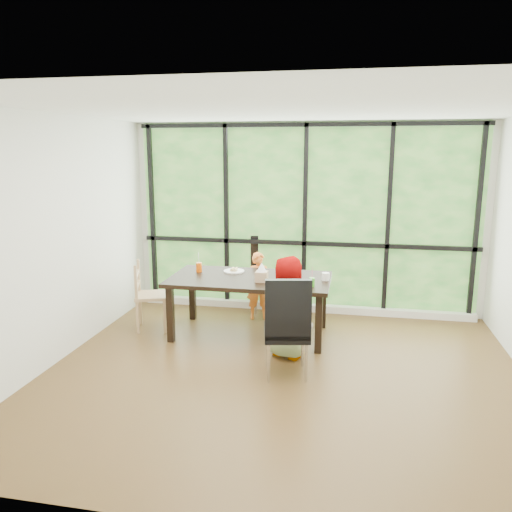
% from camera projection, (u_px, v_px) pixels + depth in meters
% --- Properties ---
extents(ground, '(5.00, 5.00, 0.00)m').
position_uv_depth(ground, '(282.00, 374.00, 5.25)').
color(ground, black).
rests_on(ground, ground).
extents(back_wall, '(5.00, 0.00, 5.00)m').
position_uv_depth(back_wall, '(305.00, 218.00, 7.12)').
color(back_wall, silver).
rests_on(back_wall, ground).
extents(foliage_backdrop, '(4.80, 0.02, 2.65)m').
position_uv_depth(foliage_backdrop, '(305.00, 219.00, 7.11)').
color(foliage_backdrop, '#214E1F').
rests_on(foliage_backdrop, back_wall).
extents(window_mullions, '(4.80, 0.06, 2.65)m').
position_uv_depth(window_mullions, '(305.00, 219.00, 7.07)').
color(window_mullions, black).
rests_on(window_mullions, back_wall).
extents(window_sill, '(4.80, 0.12, 0.10)m').
position_uv_depth(window_sill, '(303.00, 307.00, 7.30)').
color(window_sill, silver).
rests_on(window_sill, ground).
extents(dining_table, '(2.09, 1.25, 0.75)m').
position_uv_depth(dining_table, '(250.00, 306.00, 6.30)').
color(dining_table, black).
rests_on(dining_table, ground).
extents(chair_window_leather, '(0.57, 0.57, 1.08)m').
position_uv_depth(chair_window_leather, '(267.00, 274.00, 7.26)').
color(chair_window_leather, black).
rests_on(chair_window_leather, ground).
extents(chair_interior_leather, '(0.54, 0.54, 1.08)m').
position_uv_depth(chair_interior_leather, '(287.00, 325.00, 5.14)').
color(chair_interior_leather, black).
rests_on(chair_interior_leather, ground).
extents(chair_end_beech, '(0.51, 0.52, 0.90)m').
position_uv_depth(chair_end_beech, '(151.00, 296.00, 6.50)').
color(chair_end_beech, tan).
rests_on(chair_end_beech, ground).
extents(child_toddler, '(0.39, 0.31, 0.94)m').
position_uv_depth(child_toddler, '(259.00, 286.00, 6.89)').
color(child_toddler, orange).
rests_on(child_toddler, ground).
extents(child_older, '(0.67, 0.57, 1.17)m').
position_uv_depth(child_older, '(290.00, 307.00, 5.58)').
color(child_older, slate).
rests_on(child_older, ground).
extents(placemat, '(0.40, 0.29, 0.01)m').
position_uv_depth(placemat, '(291.00, 285.00, 5.88)').
color(placemat, tan).
rests_on(placemat, dining_table).
extents(plate_far, '(0.27, 0.27, 0.02)m').
position_uv_depth(plate_far, '(234.00, 271.00, 6.51)').
color(plate_far, white).
rests_on(plate_far, dining_table).
extents(plate_near, '(0.23, 0.23, 0.01)m').
position_uv_depth(plate_near, '(291.00, 284.00, 5.88)').
color(plate_near, white).
rests_on(plate_near, dining_table).
extents(orange_cup, '(0.08, 0.08, 0.12)m').
position_uv_depth(orange_cup, '(199.00, 267.00, 6.50)').
color(orange_cup, '#E65305').
rests_on(orange_cup, dining_table).
extents(green_cup, '(0.07, 0.07, 0.10)m').
position_uv_depth(green_cup, '(312.00, 282.00, 5.80)').
color(green_cup, green).
rests_on(green_cup, dining_table).
extents(white_mug, '(0.09, 0.09, 0.09)m').
position_uv_depth(white_mug, '(326.00, 277.00, 6.09)').
color(white_mug, white).
rests_on(white_mug, dining_table).
extents(tissue_box, '(0.14, 0.14, 0.12)m').
position_uv_depth(tissue_box, '(262.00, 276.00, 6.03)').
color(tissue_box, tan).
rests_on(tissue_box, dining_table).
extents(crepe_rolls_far, '(0.10, 0.12, 0.04)m').
position_uv_depth(crepe_rolls_far, '(234.00, 269.00, 6.51)').
color(crepe_rolls_far, tan).
rests_on(crepe_rolls_far, plate_far).
extents(crepe_rolls_near, '(0.10, 0.12, 0.04)m').
position_uv_depth(crepe_rolls_near, '(291.00, 282.00, 5.87)').
color(crepe_rolls_near, tan).
rests_on(crepe_rolls_near, plate_near).
extents(straw_white, '(0.01, 0.04, 0.20)m').
position_uv_depth(straw_white, '(199.00, 260.00, 6.48)').
color(straw_white, white).
rests_on(straw_white, orange_cup).
extents(straw_pink, '(0.01, 0.04, 0.20)m').
position_uv_depth(straw_pink, '(312.00, 275.00, 5.78)').
color(straw_pink, pink).
rests_on(straw_pink, green_cup).
extents(tissue, '(0.12, 0.12, 0.11)m').
position_uv_depth(tissue, '(262.00, 267.00, 6.00)').
color(tissue, white).
rests_on(tissue, tissue_box).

